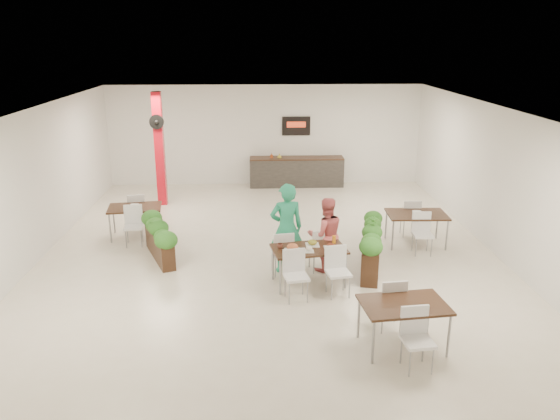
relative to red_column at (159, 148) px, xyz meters
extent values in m
plane|color=beige|center=(3.00, -3.79, -1.64)|extent=(12.00, 12.00, 0.00)
cube|color=white|center=(3.00, 2.21, -0.04)|extent=(10.00, 0.10, 3.20)
cube|color=white|center=(3.00, -9.79, -0.04)|extent=(10.00, 0.10, 3.20)
cube|color=white|center=(-2.00, -3.79, -0.04)|extent=(0.10, 12.00, 3.20)
cube|color=white|center=(8.00, -3.79, -0.04)|extent=(0.10, 12.00, 3.20)
cube|color=white|center=(3.00, -3.79, 1.56)|extent=(10.00, 12.00, 0.04)
cube|color=red|center=(0.00, 0.01, -0.04)|extent=(0.25, 0.25, 3.20)
cylinder|color=black|center=(0.00, -0.17, 0.76)|extent=(0.40, 0.06, 0.40)
sphere|color=black|center=(0.00, -0.21, 0.76)|extent=(0.12, 0.12, 0.12)
cube|color=#282624|center=(4.00, 1.86, -1.19)|extent=(3.00, 0.60, 0.90)
cube|color=black|center=(4.00, 1.86, -0.72)|extent=(3.00, 0.62, 0.04)
cube|color=black|center=(4.00, 2.17, 0.26)|extent=(0.90, 0.04, 0.60)
cube|color=red|center=(4.00, 2.14, 0.31)|extent=(0.60, 0.02, 0.18)
imported|color=#A5451B|center=(3.20, 1.86, -0.61)|extent=(0.09, 0.09, 0.19)
imported|color=gold|center=(3.45, 1.86, -0.62)|extent=(0.13, 0.13, 0.17)
cube|color=black|center=(3.71, -5.51, -0.91)|extent=(1.52, 1.03, 0.04)
cylinder|color=gray|center=(3.14, -5.95, -1.29)|extent=(0.04, 0.04, 0.71)
cylinder|color=gray|center=(4.40, -5.73, -1.29)|extent=(0.04, 0.04, 0.71)
cylinder|color=gray|center=(3.02, -5.28, -1.29)|extent=(0.04, 0.04, 0.71)
cylinder|color=gray|center=(4.28, -5.06, -1.29)|extent=(0.04, 0.04, 0.71)
cube|color=white|center=(3.22, -4.99, -1.19)|extent=(0.49, 0.49, 0.05)
cube|color=white|center=(3.25, -5.17, -0.94)|extent=(0.42, 0.11, 0.45)
cylinder|color=gray|center=(3.35, -4.79, -1.43)|extent=(0.02, 0.02, 0.43)
cylinder|color=gray|center=(3.02, -4.85, -1.43)|extent=(0.02, 0.02, 0.43)
cylinder|color=gray|center=(3.41, -5.12, -1.43)|extent=(0.02, 0.02, 0.43)
cylinder|color=gray|center=(3.08, -5.18, -1.43)|extent=(0.02, 0.02, 0.43)
cube|color=white|center=(4.00, -4.85, -1.19)|extent=(0.49, 0.49, 0.05)
cube|color=white|center=(4.04, -5.03, -0.94)|extent=(0.42, 0.11, 0.45)
cylinder|color=gray|center=(4.14, -4.65, -1.43)|extent=(0.02, 0.02, 0.43)
cylinder|color=gray|center=(3.81, -4.71, -1.43)|extent=(0.02, 0.02, 0.43)
cylinder|color=gray|center=(4.20, -4.98, -1.43)|extent=(0.02, 0.02, 0.43)
cylinder|color=gray|center=(3.87, -5.04, -1.43)|extent=(0.02, 0.02, 0.43)
cube|color=white|center=(3.42, -6.17, -1.19)|extent=(0.49, 0.49, 0.05)
cube|color=white|center=(3.39, -5.98, -0.94)|extent=(0.42, 0.11, 0.45)
cylinder|color=gray|center=(3.29, -6.37, -1.43)|extent=(0.02, 0.02, 0.43)
cylinder|color=gray|center=(3.62, -6.31, -1.43)|extent=(0.02, 0.02, 0.43)
cylinder|color=gray|center=(3.23, -6.03, -1.43)|extent=(0.02, 0.02, 0.43)
cylinder|color=gray|center=(3.56, -5.97, -1.43)|extent=(0.02, 0.02, 0.43)
cube|color=white|center=(4.21, -6.03, -1.19)|extent=(0.49, 0.49, 0.05)
cube|color=white|center=(4.18, -5.84, -0.94)|extent=(0.42, 0.11, 0.45)
cylinder|color=gray|center=(4.07, -6.23, -1.43)|extent=(0.02, 0.02, 0.43)
cylinder|color=gray|center=(4.41, -6.17, -1.43)|extent=(0.02, 0.02, 0.43)
cylinder|color=gray|center=(4.02, -5.89, -1.43)|extent=(0.02, 0.02, 0.43)
cylinder|color=gray|center=(4.35, -5.83, -1.43)|extent=(0.02, 0.02, 0.43)
cube|color=white|center=(3.39, -5.67, -0.89)|extent=(0.35, 0.35, 0.01)
ellipsoid|color=#AA4E2A|center=(3.39, -5.67, -0.81)|extent=(0.22, 0.22, 0.13)
cube|color=white|center=(3.79, -5.37, -0.89)|extent=(0.30, 0.30, 0.01)
ellipsoid|color=orange|center=(3.79, -5.37, -0.82)|extent=(0.18, 0.18, 0.11)
cube|color=white|center=(4.13, -5.56, -0.89)|extent=(0.30, 0.30, 0.01)
ellipsoid|color=#531410|center=(4.13, -5.56, -0.83)|extent=(0.16, 0.16, 0.10)
cube|color=white|center=(3.70, -5.69, -0.89)|extent=(0.21, 0.21, 0.01)
ellipsoid|color=white|center=(3.70, -5.69, -0.84)|extent=(0.12, 0.12, 0.07)
cylinder|color=orange|center=(4.23, -5.26, -0.82)|extent=(0.07, 0.07, 0.15)
imported|color=brown|center=(3.16, -5.51, -0.84)|extent=(0.12, 0.12, 0.10)
imported|color=#22976C|center=(3.31, -4.86, -0.71)|extent=(0.75, 0.56, 1.86)
imported|color=#DC6164|center=(4.11, -4.86, -0.86)|extent=(0.85, 0.71, 1.56)
cube|color=black|center=(0.59, -4.06, -1.36)|extent=(0.90, 1.68, 0.56)
ellipsoid|color=#1A5618|center=(0.86, -4.70, -0.96)|extent=(0.40, 0.40, 0.32)
ellipsoid|color=#1A5618|center=(0.72, -4.38, -0.96)|extent=(0.40, 0.40, 0.32)
ellipsoid|color=#1A5618|center=(0.59, -4.06, -0.96)|extent=(0.40, 0.40, 0.32)
ellipsoid|color=#1A5618|center=(0.46, -3.73, -0.96)|extent=(0.40, 0.40, 0.32)
ellipsoid|color=#1A5618|center=(0.33, -3.41, -0.96)|extent=(0.40, 0.40, 0.32)
imported|color=#1A5618|center=(0.59, -4.06, -0.89)|extent=(0.33, 0.29, 0.37)
cube|color=black|center=(5.08, -4.78, -1.31)|extent=(0.78, 2.03, 0.67)
ellipsoid|color=#1A5618|center=(4.89, -5.62, -0.85)|extent=(0.40, 0.40, 0.32)
ellipsoid|color=#1A5618|center=(4.99, -5.20, -0.85)|extent=(0.40, 0.40, 0.32)
ellipsoid|color=#1A5618|center=(5.08, -4.78, -0.85)|extent=(0.40, 0.40, 0.32)
ellipsoid|color=#1A5618|center=(5.18, -4.37, -0.85)|extent=(0.40, 0.40, 0.32)
ellipsoid|color=#1A5618|center=(5.28, -3.95, -0.85)|extent=(0.40, 0.40, 0.32)
imported|color=#1A5618|center=(5.08, -4.78, -0.76)|extent=(0.24, 0.24, 0.44)
cube|color=black|center=(-0.20, -2.67, -0.91)|extent=(1.33, 0.97, 0.04)
cylinder|color=gray|center=(-0.71, -3.09, -1.29)|extent=(0.04, 0.04, 0.71)
cylinder|color=gray|center=(0.39, -2.95, -1.29)|extent=(0.04, 0.04, 0.71)
cylinder|color=gray|center=(-0.80, -2.39, -1.29)|extent=(0.04, 0.04, 0.71)
cylinder|color=gray|center=(0.31, -2.25, -1.29)|extent=(0.04, 0.04, 0.71)
cube|color=white|center=(-0.28, -2.08, -1.19)|extent=(0.47, 0.47, 0.05)
cube|color=white|center=(-0.25, -2.26, -0.94)|extent=(0.42, 0.09, 0.45)
cylinder|color=gray|center=(-0.13, -1.89, -1.43)|extent=(0.02, 0.02, 0.43)
cylinder|color=gray|center=(-0.47, -1.93, -1.43)|extent=(0.02, 0.02, 0.43)
cylinder|color=gray|center=(-0.09, -2.22, -1.43)|extent=(0.02, 0.02, 0.43)
cylinder|color=gray|center=(-0.42, -2.27, -1.43)|extent=(0.02, 0.02, 0.43)
cube|color=white|center=(-0.13, -3.27, -1.19)|extent=(0.47, 0.47, 0.05)
cube|color=white|center=(-0.15, -3.08, -0.94)|extent=(0.42, 0.09, 0.45)
cylinder|color=gray|center=(-0.27, -3.46, -1.43)|extent=(0.02, 0.02, 0.43)
cylinder|color=gray|center=(0.06, -3.41, -1.43)|extent=(0.02, 0.02, 0.43)
cylinder|color=gray|center=(-0.32, -3.12, -1.43)|extent=(0.02, 0.02, 0.43)
cylinder|color=gray|center=(0.02, -3.08, -1.43)|extent=(0.02, 0.02, 0.43)
imported|color=white|center=(-0.20, -2.67, -0.87)|extent=(0.22, 0.22, 0.05)
cube|color=black|center=(6.39, -3.47, -0.91)|extent=(1.37, 0.94, 0.04)
cylinder|color=gray|center=(5.77, -3.84, -1.29)|extent=(0.04, 0.04, 0.71)
cylinder|color=gray|center=(6.99, -3.88, -1.29)|extent=(0.04, 0.04, 0.71)
cylinder|color=gray|center=(5.79, -3.07, -1.29)|extent=(0.04, 0.04, 0.71)
cylinder|color=gray|center=(7.01, -3.11, -1.29)|extent=(0.04, 0.04, 0.71)
cube|color=white|center=(6.41, -2.87, -1.19)|extent=(0.43, 0.43, 0.05)
cube|color=white|center=(6.40, -3.06, -0.94)|extent=(0.42, 0.05, 0.45)
cylinder|color=gray|center=(6.59, -2.71, -1.43)|extent=(0.02, 0.02, 0.43)
cylinder|color=gray|center=(6.25, -2.70, -1.43)|extent=(0.02, 0.02, 0.43)
cylinder|color=gray|center=(6.57, -3.05, -1.43)|extent=(0.02, 0.02, 0.43)
cylinder|color=gray|center=(6.23, -3.04, -1.43)|extent=(0.02, 0.02, 0.43)
cube|color=white|center=(6.37, -4.07, -1.19)|extent=(0.43, 0.43, 0.05)
cube|color=white|center=(6.38, -3.88, -0.94)|extent=(0.42, 0.05, 0.45)
cylinder|color=gray|center=(6.19, -4.24, -1.43)|extent=(0.02, 0.02, 0.43)
cylinder|color=gray|center=(6.53, -4.25, -1.43)|extent=(0.02, 0.02, 0.43)
cylinder|color=gray|center=(6.21, -3.90, -1.43)|extent=(0.02, 0.02, 0.43)
cylinder|color=gray|center=(6.55, -3.91, -1.43)|extent=(0.02, 0.02, 0.43)
imported|color=white|center=(6.39, -3.47, -0.87)|extent=(0.22, 0.22, 0.05)
cube|color=black|center=(4.95, -7.85, -0.91)|extent=(1.38, 1.00, 0.04)
cylinder|color=gray|center=(4.40, -8.28, -1.29)|extent=(0.04, 0.04, 0.71)
cylinder|color=gray|center=(5.57, -8.16, -1.29)|extent=(0.04, 0.04, 0.71)
cylinder|color=gray|center=(4.32, -7.55, -1.29)|extent=(0.04, 0.04, 0.71)
cylinder|color=gray|center=(5.49, -7.42, -1.29)|extent=(0.04, 0.04, 0.71)
cube|color=white|center=(4.88, -7.25, -1.19)|extent=(0.46, 0.46, 0.05)
cube|color=white|center=(4.90, -7.44, -0.94)|extent=(0.42, 0.08, 0.45)
cylinder|color=gray|center=(5.03, -7.07, -1.43)|extent=(0.02, 0.02, 0.43)
cylinder|color=gray|center=(4.70, -7.10, -1.43)|extent=(0.02, 0.02, 0.43)
cylinder|color=gray|center=(5.07, -7.41, -1.43)|extent=(0.02, 0.02, 0.43)
cylinder|color=gray|center=(4.73, -7.44, -1.43)|extent=(0.02, 0.02, 0.43)
cube|color=white|center=(5.01, -8.45, -1.19)|extent=(0.46, 0.46, 0.05)
cube|color=white|center=(4.99, -8.26, -0.94)|extent=(0.42, 0.08, 0.45)
cylinder|color=gray|center=(4.86, -8.64, -1.43)|extent=(0.02, 0.02, 0.43)
cylinder|color=gray|center=(5.20, -8.60, -1.43)|extent=(0.02, 0.02, 0.43)
cylinder|color=gray|center=(4.82, -8.30, -1.43)|extent=(0.02, 0.02, 0.43)
cylinder|color=gray|center=(5.16, -8.26, -1.43)|extent=(0.02, 0.02, 0.43)
camera|label=1|loc=(2.75, -15.23, 2.97)|focal=35.00mm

